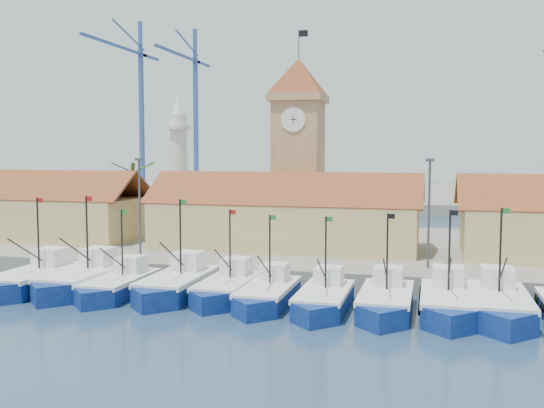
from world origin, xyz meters
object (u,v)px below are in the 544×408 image
(clock_tower, at_px, (298,144))
(boat_5, at_px, (267,296))
(boat_0, at_px, (32,281))
(minaret, at_px, (179,164))

(clock_tower, bearing_deg, boat_5, -83.03)
(boat_0, bearing_deg, minaret, 86.91)
(clock_tower, bearing_deg, minaret, 172.39)
(boat_0, height_order, minaret, minaret)
(boat_5, relative_size, minaret, 0.56)
(clock_tower, height_order, minaret, clock_tower)
(boat_5, xyz_separation_m, minaret, (-17.90, 25.73, 9.02))
(boat_0, bearing_deg, clock_tower, 55.57)
(minaret, bearing_deg, boat_5, -55.18)
(boat_0, distance_m, minaret, 27.46)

